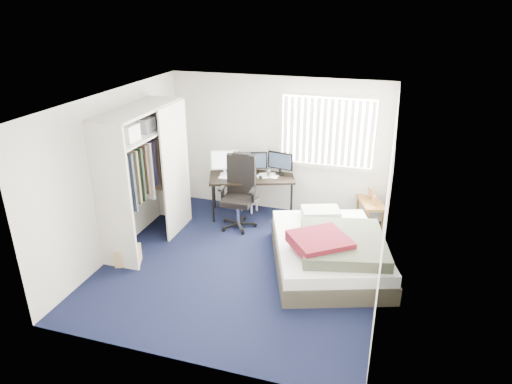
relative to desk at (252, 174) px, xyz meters
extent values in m
plane|color=black|center=(0.38, -1.75, -0.78)|extent=(4.20, 4.20, 0.00)
plane|color=silver|center=(0.38, 0.35, 0.47)|extent=(4.00, 0.00, 4.00)
plane|color=silver|center=(0.38, -3.85, 0.47)|extent=(4.00, 0.00, 4.00)
plane|color=silver|center=(-1.62, -1.75, 0.47)|extent=(0.00, 4.20, 4.20)
plane|color=silver|center=(2.38, -1.75, 0.47)|extent=(0.00, 4.20, 4.20)
plane|color=white|center=(0.38, -1.75, 1.72)|extent=(4.20, 4.20, 0.00)
cube|color=white|center=(1.28, 0.33, 0.82)|extent=(1.60, 0.02, 1.20)
cube|color=beige|center=(1.28, 0.30, 1.45)|extent=(1.72, 0.06, 0.06)
cube|color=beige|center=(1.28, 0.30, 0.19)|extent=(1.72, 0.06, 0.06)
cube|color=white|center=(1.28, 0.27, 0.82)|extent=(1.60, 0.04, 1.16)
cube|color=beige|center=(-1.32, -2.35, 0.32)|extent=(0.60, 0.04, 2.20)
cube|color=beige|center=(-1.32, -0.55, 0.32)|extent=(0.60, 0.04, 2.20)
cube|color=beige|center=(-1.32, -1.45, 1.42)|extent=(0.60, 1.80, 0.04)
cube|color=beige|center=(-1.32, -1.45, 1.04)|extent=(0.56, 1.74, 0.03)
cylinder|color=silver|center=(-1.32, -1.45, 0.92)|extent=(0.03, 1.72, 0.03)
cube|color=#26262B|center=(-1.32, -1.55, 0.47)|extent=(0.38, 1.10, 0.90)
cube|color=beige|center=(-1.00, -1.00, 0.32)|extent=(0.03, 0.90, 2.20)
cube|color=white|center=(-1.32, -1.90, 1.18)|extent=(0.38, 0.30, 0.24)
cube|color=gray|center=(-1.32, -1.40, 1.17)|extent=(0.34, 0.28, 0.22)
cube|color=black|center=(0.01, -0.02, -0.05)|extent=(1.67, 1.18, 0.04)
cylinder|color=black|center=(-0.55, -0.54, -0.42)|extent=(0.04, 0.04, 0.71)
cylinder|color=black|center=(-0.75, 0.01, -0.42)|extent=(0.04, 0.04, 0.71)
cylinder|color=black|center=(0.76, -0.06, -0.42)|extent=(0.04, 0.04, 0.71)
cylinder|color=black|center=(0.56, 0.49, -0.42)|extent=(0.04, 0.04, 0.71)
cube|color=white|center=(-0.49, -0.08, 0.25)|extent=(0.48, 0.20, 0.36)
cube|color=white|center=(-0.49, -0.08, 0.25)|extent=(0.42, 0.16, 0.31)
cube|color=black|center=(0.01, 0.11, 0.23)|extent=(0.46, 0.19, 0.32)
cube|color=#1E2838|center=(0.01, 0.11, 0.23)|extent=(0.41, 0.15, 0.27)
cube|color=black|center=(0.47, 0.23, 0.23)|extent=(0.46, 0.19, 0.32)
cube|color=#1E2838|center=(0.47, 0.23, 0.23)|extent=(0.41, 0.15, 0.27)
cube|color=white|center=(-0.10, -0.17, -0.02)|extent=(0.42, 0.27, 0.02)
cube|color=black|center=(0.18, -0.07, -0.02)|extent=(0.09, 0.11, 0.02)
cylinder|color=silver|center=(0.31, 0.03, 0.05)|extent=(0.08, 0.08, 0.16)
cube|color=white|center=(0.01, -0.02, -0.03)|extent=(0.38, 0.37, 0.00)
cube|color=black|center=(-0.07, -0.60, -0.72)|extent=(0.62, 0.62, 0.12)
cylinder|color=silver|center=(-0.07, -0.60, -0.51)|extent=(0.06, 0.06, 0.40)
cube|color=black|center=(-0.07, -0.60, -0.27)|extent=(0.52, 0.52, 0.10)
cube|color=black|center=(-0.07, -0.37, 0.13)|extent=(0.51, 0.11, 0.71)
cube|color=black|center=(-0.07, -0.37, 0.43)|extent=(0.31, 0.13, 0.16)
cube|color=black|center=(-0.34, -0.61, -0.06)|extent=(0.08, 0.28, 0.04)
cube|color=black|center=(0.21, -0.59, -0.06)|extent=(0.08, 0.28, 0.04)
cube|color=white|center=(-0.08, 0.10, -0.54)|extent=(0.38, 0.34, 0.03)
cylinder|color=white|center=(-0.22, 0.06, -0.66)|extent=(0.04, 0.04, 0.23)
cylinder|color=white|center=(-0.16, 0.21, -0.66)|extent=(0.04, 0.04, 0.23)
cylinder|color=white|center=(0.00, -0.02, -0.66)|extent=(0.04, 0.04, 0.23)
cylinder|color=white|center=(0.06, 0.14, -0.66)|extent=(0.04, 0.04, 0.23)
cube|color=brown|center=(2.13, 0.10, -0.31)|extent=(0.58, 0.79, 0.04)
cube|color=brown|center=(2.11, -0.25, -0.55)|extent=(0.05, 0.05, 0.45)
cube|color=brown|center=(1.90, 0.34, -0.55)|extent=(0.05, 0.05, 0.45)
cube|color=brown|center=(2.37, -0.15, -0.55)|extent=(0.05, 0.05, 0.45)
cube|color=brown|center=(2.16, 0.44, -0.55)|extent=(0.05, 0.05, 0.45)
cube|color=brown|center=(2.19, -0.05, -0.20)|extent=(0.07, 0.14, 0.18)
cube|color=brown|center=(2.10, 0.20, -0.20)|extent=(0.07, 0.14, 0.18)
cube|color=#3D382C|center=(1.63, -1.41, -0.64)|extent=(2.14, 2.46, 0.27)
cube|color=white|center=(1.63, -1.41, -0.43)|extent=(2.09, 2.41, 0.19)
cube|color=#B7C0B2|center=(1.39, -0.70, -0.26)|extent=(0.70, 0.57, 0.14)
cube|color=#383C2D|center=(1.86, -1.60, -0.26)|extent=(1.42, 1.51, 0.18)
cube|color=#5C0F1C|center=(1.56, -1.81, -0.18)|extent=(1.02, 1.01, 0.16)
cube|color=tan|center=(-1.27, -2.23, -0.64)|extent=(0.43, 0.38, 0.27)
camera|label=1|loc=(2.33, -7.37, 2.94)|focal=32.00mm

